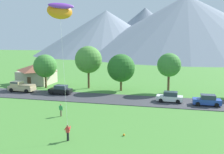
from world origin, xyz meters
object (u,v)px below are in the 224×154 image
at_px(tree_right_of_center, 45,66).
at_px(parked_car_white_west_end, 170,97).
at_px(kite_flyer_with_kite, 60,13).
at_px(pickup_truck_sand_west_side, 21,87).
at_px(watcher_person, 61,110).
at_px(tree_near_left, 88,60).
at_px(tree_center, 121,68).
at_px(parked_car_blue_mid_east, 207,100).
at_px(soccer_ball, 124,135).
at_px(tree_left_of_center, 169,65).
at_px(house_leftmost, 37,73).
at_px(parked_car_black_mid_west, 60,90).

xyz_separation_m(tree_right_of_center, parked_car_white_west_end, (25.90, -6.37, -3.82)).
height_order(tree_right_of_center, kite_flyer_with_kite, kite_flyer_with_kite).
xyz_separation_m(pickup_truck_sand_west_side, watcher_person, (14.52, -12.83, -0.18)).
height_order(tree_near_left, tree_center, tree_near_left).
bearing_deg(parked_car_blue_mid_east, pickup_truck_sand_west_side, 176.13).
distance_m(tree_center, pickup_truck_sand_west_side, 20.04).
bearing_deg(kite_flyer_with_kite, soccer_ball, -4.01).
distance_m(tree_left_of_center, pickup_truck_sand_west_side, 29.17).
relative_size(tree_left_of_center, tree_right_of_center, 1.07).
relative_size(tree_near_left, parked_car_blue_mid_east, 2.11).
xyz_separation_m(tree_center, parked_car_blue_mid_east, (15.42, -8.24, -3.72)).
height_order(parked_car_white_west_end, kite_flyer_with_kite, kite_flyer_with_kite).
bearing_deg(house_leftmost, tree_left_of_center, -5.27).
bearing_deg(tree_left_of_center, tree_near_left, 178.88).
height_order(parked_car_blue_mid_east, soccer_ball, parked_car_blue_mid_east).
height_order(parked_car_white_west_end, parked_car_black_mid_west, same).
height_order(parked_car_white_west_end, pickup_truck_sand_west_side, pickup_truck_sand_west_side).
distance_m(tree_right_of_center, kite_flyer_with_kite, 27.54).
bearing_deg(parked_car_white_west_end, tree_left_of_center, 93.26).
bearing_deg(kite_flyer_with_kite, watcher_person, 118.64).
xyz_separation_m(tree_center, pickup_truck_sand_west_side, (-18.82, -5.92, -3.53)).
relative_size(parked_car_white_west_end, parked_car_blue_mid_east, 1.01).
xyz_separation_m(tree_center, parked_car_white_west_end, (9.75, -7.36, -3.72)).
bearing_deg(soccer_ball, tree_left_of_center, 80.53).
bearing_deg(parked_car_black_mid_west, kite_flyer_with_kite, -63.64).
relative_size(tree_center, tree_right_of_center, 1.03).
relative_size(kite_flyer_with_kite, soccer_ball, 59.32).
xyz_separation_m(parked_car_black_mid_west, watcher_person, (6.00, -12.55, 0.01)).
relative_size(tree_near_left, pickup_truck_sand_west_side, 1.69).
distance_m(house_leftmost, parked_car_white_west_end, 32.33).
bearing_deg(watcher_person, tree_center, 77.10).
bearing_deg(watcher_person, parked_car_white_west_end, 39.05).
xyz_separation_m(tree_center, watcher_person, (-4.30, -18.75, -3.71)).
distance_m(tree_left_of_center, parked_car_black_mid_west, 21.20).
bearing_deg(tree_left_of_center, soccer_ball, -99.47).
height_order(tree_center, watcher_person, tree_center).
relative_size(house_leftmost, parked_car_white_west_end, 1.81).
relative_size(tree_left_of_center, parked_car_blue_mid_east, 1.82).
bearing_deg(parked_car_blue_mid_east, parked_car_white_west_end, 171.16).
bearing_deg(parked_car_black_mid_west, watcher_person, -64.45).
height_order(tree_near_left, parked_car_black_mid_west, tree_near_left).
bearing_deg(tree_left_of_center, tree_center, -176.74).
relative_size(house_leftmost, soccer_ball, 32.16).
relative_size(tree_near_left, tree_right_of_center, 1.25).
bearing_deg(house_leftmost, parked_car_blue_mid_east, -17.70).
xyz_separation_m(tree_left_of_center, parked_car_blue_mid_east, (6.12, -8.77, -4.49)).
bearing_deg(watcher_person, pickup_truck_sand_west_side, 138.54).
height_order(tree_near_left, parked_car_white_west_end, tree_near_left).
bearing_deg(tree_right_of_center, parked_car_white_west_end, -13.81).
relative_size(house_leftmost, kite_flyer_with_kite, 0.54).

